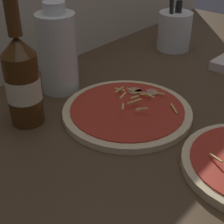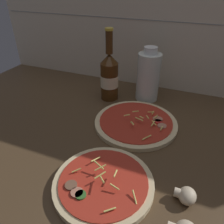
{
  "view_description": "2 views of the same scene",
  "coord_description": "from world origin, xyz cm",
  "px_view_note": "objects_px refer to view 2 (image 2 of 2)",
  "views": [
    {
      "loc": [
        -52.14,
        -24.57,
        41.34
      ],
      "look_at": [
        -12.32,
        10.27,
        8.55
      ],
      "focal_mm": 55.0,
      "sensor_mm": 36.0,
      "label": 1
    },
    {
      "loc": [
        11.42,
        -44.43,
        44.99
      ],
      "look_at": [
        -8.84,
        5.37,
        11.02
      ],
      "focal_mm": 35.0,
      "sensor_mm": 36.0,
      "label": 2
    }
  ],
  "objects_px": {
    "pizza_far": "(136,122)",
    "mushroom_left": "(186,195)",
    "beer_bottle": "(109,76)",
    "pizza_near": "(103,183)",
    "oil_bottle": "(148,76)"
  },
  "relations": [
    {
      "from": "pizza_near",
      "to": "beer_bottle",
      "type": "relative_size",
      "value": 0.88
    },
    {
      "from": "pizza_near",
      "to": "mushroom_left",
      "type": "relative_size",
      "value": 4.98
    },
    {
      "from": "pizza_near",
      "to": "beer_bottle",
      "type": "distance_m",
      "value": 0.44
    },
    {
      "from": "pizza_far",
      "to": "oil_bottle",
      "type": "relative_size",
      "value": 1.32
    },
    {
      "from": "beer_bottle",
      "to": "oil_bottle",
      "type": "relative_size",
      "value": 1.31
    },
    {
      "from": "oil_bottle",
      "to": "beer_bottle",
      "type": "bearing_deg",
      "value": -158.36
    },
    {
      "from": "pizza_far",
      "to": "mushroom_left",
      "type": "xyz_separation_m",
      "value": [
        0.19,
        -0.24,
        0.01
      ]
    },
    {
      "from": "beer_bottle",
      "to": "pizza_far",
      "type": "bearing_deg",
      "value": -42.09
    },
    {
      "from": "beer_bottle",
      "to": "oil_bottle",
      "type": "height_order",
      "value": "beer_bottle"
    },
    {
      "from": "beer_bottle",
      "to": "mushroom_left",
      "type": "height_order",
      "value": "beer_bottle"
    },
    {
      "from": "pizza_near",
      "to": "mushroom_left",
      "type": "xyz_separation_m",
      "value": [
        0.18,
        0.03,
        0.01
      ]
    },
    {
      "from": "mushroom_left",
      "to": "pizza_near",
      "type": "bearing_deg",
      "value": -169.76
    },
    {
      "from": "pizza_far",
      "to": "pizza_near",
      "type": "bearing_deg",
      "value": -89.63
    },
    {
      "from": "pizza_far",
      "to": "oil_bottle",
      "type": "distance_m",
      "value": 0.21
    },
    {
      "from": "beer_bottle",
      "to": "oil_bottle",
      "type": "distance_m",
      "value": 0.15
    }
  ]
}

